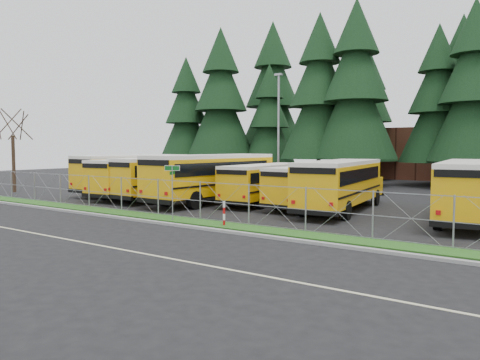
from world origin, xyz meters
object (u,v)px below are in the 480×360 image
at_px(street_sign, 172,181).
at_px(bus_5, 317,187).
at_px(bus_3, 216,179).
at_px(striped_bollard, 224,214).
at_px(light_standard, 279,127).
at_px(bus_0, 137,174).
at_px(bus_2, 179,178).
at_px(bus_6, 342,186).
at_px(bus_4, 268,184).
at_px(bus_1, 147,178).
at_px(bus_east, 472,191).

bearing_deg(street_sign, bus_5, 68.92).
xyz_separation_m(bus_3, bus_5, (6.65, 1.63, -0.33)).
distance_m(street_sign, striped_bollard, 3.43).
xyz_separation_m(street_sign, light_standard, (-4.62, 18.41, 3.47)).
bearing_deg(street_sign, striped_bollard, 3.66).
bearing_deg(street_sign, bus_0, 144.05).
distance_m(bus_2, bus_6, 12.11).
bearing_deg(bus_2, bus_3, 2.81).
bearing_deg(striped_bollard, bus_2, 142.27).
xyz_separation_m(bus_4, light_standard, (-4.60, 9.25, 4.20)).
height_order(bus_0, bus_2, bus_0).
bearing_deg(bus_0, bus_5, 1.21).
distance_m(bus_2, light_standard, 11.62).
bearing_deg(light_standard, bus_6, -44.58).
bearing_deg(light_standard, bus_0, -128.45).
height_order(bus_6, light_standard, light_standard).
bearing_deg(bus_3, bus_2, -179.88).
distance_m(bus_6, striped_bollard, 8.59).
bearing_deg(bus_2, bus_6, 7.86).
height_order(bus_5, light_standard, light_standard).
relative_size(bus_2, bus_6, 1.01).
bearing_deg(bus_3, bus_6, 7.17).
bearing_deg(bus_6, bus_3, 178.51).
relative_size(bus_1, bus_2, 0.96).
height_order(bus_1, bus_6, bus_6).
height_order(bus_0, bus_4, bus_0).
bearing_deg(bus_4, bus_3, -157.03).
height_order(bus_4, street_sign, street_sign).
distance_m(bus_0, bus_6, 17.76).
distance_m(bus_1, bus_east, 21.98).
distance_m(bus_4, light_standard, 11.15).
relative_size(striped_bollard, light_standard, 0.12).
relative_size(bus_2, light_standard, 1.13).
distance_m(bus_2, bus_5, 10.21).
distance_m(bus_5, street_sign, 9.89).
xyz_separation_m(bus_3, striped_bollard, (6.22, -7.37, -1.02)).
height_order(bus_1, bus_2, bus_2).
bearing_deg(bus_2, bus_4, 17.33).
height_order(striped_bollard, light_standard, light_standard).
xyz_separation_m(bus_1, light_standard, (4.94, 11.06, 4.07)).
height_order(bus_6, striped_bollard, bus_6).
height_order(bus_3, bus_4, bus_3).
bearing_deg(bus_2, street_sign, -45.07).
relative_size(bus_0, bus_east, 1.02).
bearing_deg(striped_bollard, bus_1, 150.57).
height_order(bus_4, light_standard, light_standard).
distance_m(bus_4, street_sign, 9.19).
bearing_deg(bus_5, street_sign, -107.35).
distance_m(bus_3, bus_6, 8.69).
relative_size(bus_1, bus_3, 0.88).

